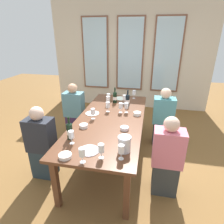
{
  "coord_description": "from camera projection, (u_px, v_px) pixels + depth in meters",
  "views": [
    {
      "loc": [
        0.58,
        -2.67,
        2.02
      ],
      "look_at": [
        0.0,
        0.14,
        0.79
      ],
      "focal_mm": 30.34,
      "sensor_mm": 36.0,
      "label": 1
    }
  ],
  "objects": [
    {
      "name": "seated_person_2",
      "position": [
        74.0,
        112.0,
        3.8
      ],
      "size": [
        0.38,
        0.24,
        1.11
      ],
      "color": "#372344",
      "rests_on": "ground"
    },
    {
      "name": "wine_glass_4",
      "position": [
        101.0,
        148.0,
        2.03
      ],
      "size": [
        0.07,
        0.07,
        0.17
      ],
      "color": "white",
      "rests_on": "dining_table"
    },
    {
      "name": "wine_glass_1",
      "position": [
        93.0,
        112.0,
        2.96
      ],
      "size": [
        0.07,
        0.07,
        0.17
      ],
      "color": "white",
      "rests_on": "dining_table"
    },
    {
      "name": "seated_person_3",
      "position": [
        163.0,
        119.0,
        3.51
      ],
      "size": [
        0.38,
        0.24,
        1.11
      ],
      "color": "#283737",
      "rests_on": "ground"
    },
    {
      "name": "wine_glass_10",
      "position": [
        82.0,
        153.0,
        1.96
      ],
      "size": [
        0.07,
        0.07,
        0.17
      ],
      "color": "white",
      "rests_on": "dining_table"
    },
    {
      "name": "wine_glass_11",
      "position": [
        108.0,
        99.0,
        3.5
      ],
      "size": [
        0.07,
        0.07,
        0.17
      ],
      "color": "white",
      "rests_on": "dining_table"
    },
    {
      "name": "wine_glass_8",
      "position": [
        126.0,
        106.0,
        3.19
      ],
      "size": [
        0.07,
        0.07,
        0.17
      ],
      "color": "white",
      "rests_on": "dining_table"
    },
    {
      "name": "white_plate_0",
      "position": [
        89.0,
        150.0,
        2.19
      ],
      "size": [
        0.24,
        0.24,
        0.01
      ],
      "primitive_type": "cylinder",
      "color": "white",
      "rests_on": "dining_table"
    },
    {
      "name": "wine_glass_2",
      "position": [
        108.0,
        105.0,
        3.23
      ],
      "size": [
        0.07,
        0.07,
        0.17
      ],
      "color": "white",
      "rests_on": "dining_table"
    },
    {
      "name": "white_plate_2",
      "position": [
        120.0,
        98.0,
        3.91
      ],
      "size": [
        0.24,
        0.24,
        0.01
      ],
      "primitive_type": "cylinder",
      "color": "white",
      "rests_on": "dining_table"
    },
    {
      "name": "wine_bottle_1",
      "position": [
        70.0,
        131.0,
        2.41
      ],
      "size": [
        0.08,
        0.08,
        0.3
      ],
      "color": "black",
      "rests_on": "dining_table"
    },
    {
      "name": "wine_bottle_2",
      "position": [
        115.0,
        97.0,
        3.64
      ],
      "size": [
        0.08,
        0.08,
        0.3
      ],
      "color": "black",
      "rests_on": "dining_table"
    },
    {
      "name": "wine_glass_5",
      "position": [
        108.0,
        96.0,
        3.66
      ],
      "size": [
        0.07,
        0.07,
        0.17
      ],
      "color": "white",
      "rests_on": "dining_table"
    },
    {
      "name": "tasting_bowl_3",
      "position": [
        137.0,
        114.0,
        3.12
      ],
      "size": [
        0.13,
        0.13,
        0.05
      ],
      "primitive_type": "cylinder",
      "color": "white",
      "rests_on": "dining_table"
    },
    {
      "name": "back_wall_with_windows",
      "position": [
        130.0,
        55.0,
        5.03
      ],
      "size": [
        4.24,
        0.1,
        2.9
      ],
      "color": "beige",
      "rests_on": "ground"
    },
    {
      "name": "wine_glass_7",
      "position": [
        121.0,
        106.0,
        3.19
      ],
      "size": [
        0.07,
        0.07,
        0.17
      ],
      "color": "white",
      "rests_on": "dining_table"
    },
    {
      "name": "wine_glass_6",
      "position": [
        125.0,
        98.0,
        3.58
      ],
      "size": [
        0.07,
        0.07,
        0.17
      ],
      "color": "white",
      "rests_on": "dining_table"
    },
    {
      "name": "wine_glass_9",
      "position": [
        134.0,
        93.0,
        3.88
      ],
      "size": [
        0.07,
        0.07,
        0.17
      ],
      "color": "white",
      "rests_on": "dining_table"
    },
    {
      "name": "seated_person_0",
      "position": [
        42.0,
        145.0,
        2.7
      ],
      "size": [
        0.38,
        0.24,
        1.11
      ],
      "color": "#26363E",
      "rests_on": "ground"
    },
    {
      "name": "white_plate_1",
      "position": [
        92.0,
        113.0,
        3.19
      ],
      "size": [
        0.23,
        0.23,
        0.01
      ],
      "primitive_type": "cylinder",
      "color": "white",
      "rests_on": "dining_table"
    },
    {
      "name": "wine_glass_3",
      "position": [
        71.0,
        135.0,
        2.3
      ],
      "size": [
        0.07,
        0.07,
        0.17
      ],
      "color": "white",
      "rests_on": "dining_table"
    },
    {
      "name": "tasting_bowl_2",
      "position": [
        65.0,
        156.0,
        2.07
      ],
      "size": [
        0.14,
        0.14,
        0.04
      ],
      "primitive_type": "cylinder",
      "color": "white",
      "rests_on": "dining_table"
    },
    {
      "name": "tasting_bowl_1",
      "position": [
        125.0,
        128.0,
        2.66
      ],
      "size": [
        0.12,
        0.12,
        0.05
      ],
      "primitive_type": "cylinder",
      "color": "white",
      "rests_on": "dining_table"
    },
    {
      "name": "seated_person_1",
      "position": [
        167.0,
        159.0,
        2.41
      ],
      "size": [
        0.38,
        0.24,
        1.11
      ],
      "color": "#343738",
      "rests_on": "ground"
    },
    {
      "name": "metal_pitcher",
      "position": [
        124.0,
        144.0,
        2.16
      ],
      "size": [
        0.16,
        0.16,
        0.19
      ],
      "color": "silver",
      "rests_on": "dining_table"
    },
    {
      "name": "ground_plane",
      "position": [
        110.0,
        157.0,
        3.31
      ],
      "size": [
        12.0,
        12.0,
        0.0
      ],
      "primitive_type": "plane",
      "color": "brown"
    },
    {
      "name": "wine_bottle_0",
      "position": [
        128.0,
        100.0,
        3.49
      ],
      "size": [
        0.08,
        0.08,
        0.3
      ],
      "color": "black",
      "rests_on": "dining_table"
    },
    {
      "name": "dining_table",
      "position": [
        110.0,
        122.0,
        3.04
      ],
      "size": [
        1.04,
        2.41,
        0.74
      ],
      "color": "brown",
      "rests_on": "ground"
    },
    {
      "name": "wine_glass_0",
      "position": [
        121.0,
        150.0,
        2.01
      ],
      "size": [
        0.07,
        0.07,
        0.17
      ],
      "color": "white",
      "rests_on": "dining_table"
    },
    {
      "name": "tasting_bowl_0",
      "position": [
        84.0,
        126.0,
        2.72
      ],
      "size": [
        0.12,
        0.12,
        0.05
      ],
      "primitive_type": "cylinder",
      "color": "white",
      "rests_on": "dining_table"
    }
  ]
}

